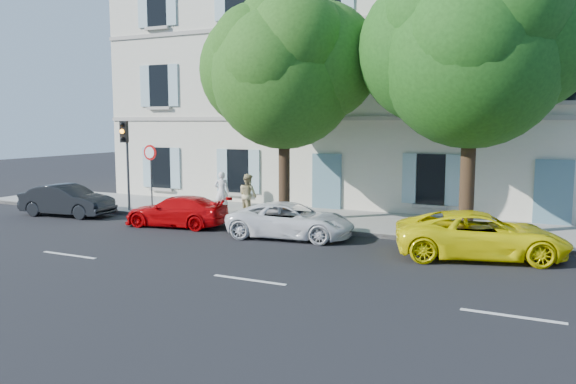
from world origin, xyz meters
The scene contains 14 objects.
ground centered at (0.00, 0.00, 0.00)m, with size 90.00×90.00×0.00m, color black.
sidewalk centered at (0.00, 4.45, 0.07)m, with size 36.00×4.50×0.15m, color #A09E96.
kerb centered at (0.00, 2.28, 0.08)m, with size 36.00×0.16×0.16m, color #9E998E.
building centered at (0.00, 10.20, 6.00)m, with size 28.00×7.00×12.00m, color beige.
car_dark_sedan centered at (-11.42, 1.03, 0.65)m, with size 1.37×3.93×1.30m, color black.
car_red_coupe centered at (-5.93, 1.06, 0.57)m, with size 1.59×3.91×1.14m, color #C60508.
car_white_coupe centered at (-1.25, 1.03, 0.59)m, with size 1.95×4.22×1.17m, color white.
car_yellow_supercar centered at (4.82, 0.82, 0.66)m, with size 2.19×4.76×1.32m, color #FFF00A.
tree_left centered at (-2.51, 3.12, 5.52)m, with size 5.38×5.38×8.34m.
tree_right centered at (4.08, 3.07, 5.87)m, with size 5.79×5.79×8.92m.
traffic_light centered at (-9.52, 2.47, 2.85)m, with size 0.32×0.42×3.73m.
road_sign centered at (-8.51, 2.81, 2.14)m, with size 0.64×0.09×2.76m.
pedestrian_a centered at (-5.78, 3.93, 0.98)m, with size 0.61×0.40×1.67m, color silver.
pedestrian_b centered at (-4.25, 3.44, 0.99)m, with size 0.81×0.63×1.67m, color tan.
Camera 1 is at (6.61, -15.64, 3.84)m, focal length 35.00 mm.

